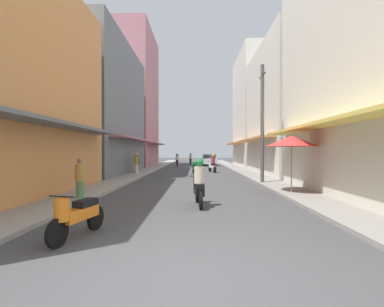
{
  "coord_description": "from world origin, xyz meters",
  "views": [
    {
      "loc": [
        0.2,
        -3.76,
        1.82
      ],
      "look_at": [
        -0.14,
        17.4,
        1.67
      ],
      "focal_mm": 26.09,
      "sensor_mm": 36.0,
      "label": 1
    }
  ],
  "objects_px": {
    "motorbike_white": "(212,164)",
    "pedestrian_foreground": "(80,180)",
    "motorbike_blue": "(190,159)",
    "motorbike_black": "(199,185)",
    "motorbike_orange": "(77,215)",
    "vendor_umbrella": "(292,141)",
    "pedestrian_crossing": "(137,162)",
    "motorbike_green": "(194,168)",
    "utility_pole": "(262,123)",
    "parked_car": "(209,160)",
    "motorbike_maroon": "(177,161)",
    "pedestrian_midway": "(136,162)"
  },
  "relations": [
    {
      "from": "motorbike_white",
      "to": "pedestrian_foreground",
      "type": "distance_m",
      "value": 15.35
    },
    {
      "from": "motorbike_blue",
      "to": "motorbike_black",
      "type": "height_order",
      "value": "same"
    },
    {
      "from": "motorbike_orange",
      "to": "vendor_umbrella",
      "type": "distance_m",
      "value": 9.0
    },
    {
      "from": "motorbike_blue",
      "to": "pedestrian_crossing",
      "type": "relative_size",
      "value": 1.04
    },
    {
      "from": "motorbike_green",
      "to": "pedestrian_crossing",
      "type": "distance_m",
      "value": 4.83
    },
    {
      "from": "pedestrian_foreground",
      "to": "utility_pole",
      "type": "xyz_separation_m",
      "value": [
        7.88,
        5.42,
        2.59
      ]
    },
    {
      "from": "vendor_umbrella",
      "to": "motorbike_green",
      "type": "bearing_deg",
      "value": 112.04
    },
    {
      "from": "pedestrian_foreground",
      "to": "vendor_umbrella",
      "type": "bearing_deg",
      "value": 11.59
    },
    {
      "from": "motorbike_white",
      "to": "parked_car",
      "type": "distance_m",
      "value": 11.94
    },
    {
      "from": "pedestrian_crossing",
      "to": "motorbike_black",
      "type": "bearing_deg",
      "value": -69.96
    },
    {
      "from": "motorbike_blue",
      "to": "utility_pole",
      "type": "bearing_deg",
      "value": -79.27
    },
    {
      "from": "motorbike_maroon",
      "to": "vendor_umbrella",
      "type": "relative_size",
      "value": 0.73
    },
    {
      "from": "motorbike_green",
      "to": "pedestrian_crossing",
      "type": "height_order",
      "value": "pedestrian_crossing"
    },
    {
      "from": "motorbike_green",
      "to": "motorbike_white",
      "type": "bearing_deg",
      "value": 55.32
    },
    {
      "from": "pedestrian_midway",
      "to": "parked_car",
      "type": "bearing_deg",
      "value": 66.52
    },
    {
      "from": "vendor_umbrella",
      "to": "motorbike_white",
      "type": "bearing_deg",
      "value": 101.64
    },
    {
      "from": "motorbike_maroon",
      "to": "pedestrian_foreground",
      "type": "distance_m",
      "value": 23.28
    },
    {
      "from": "utility_pole",
      "to": "motorbike_black",
      "type": "bearing_deg",
      "value": -119.95
    },
    {
      "from": "motorbike_green",
      "to": "utility_pole",
      "type": "bearing_deg",
      "value": -59.75
    },
    {
      "from": "motorbike_black",
      "to": "parked_car",
      "type": "distance_m",
      "value": 27.03
    },
    {
      "from": "pedestrian_foreground",
      "to": "pedestrian_midway",
      "type": "bearing_deg",
      "value": 92.36
    },
    {
      "from": "motorbike_orange",
      "to": "motorbike_green",
      "type": "bearing_deg",
      "value": 81.96
    },
    {
      "from": "motorbike_blue",
      "to": "pedestrian_foreground",
      "type": "bearing_deg",
      "value": -96.62
    },
    {
      "from": "pedestrian_midway",
      "to": "utility_pole",
      "type": "height_order",
      "value": "utility_pole"
    },
    {
      "from": "pedestrian_crossing",
      "to": "pedestrian_midway",
      "type": "xyz_separation_m",
      "value": [
        0.19,
        -1.24,
        0.0
      ]
    },
    {
      "from": "utility_pole",
      "to": "motorbike_maroon",
      "type": "bearing_deg",
      "value": 108.52
    },
    {
      "from": "motorbike_orange",
      "to": "pedestrian_crossing",
      "type": "relative_size",
      "value": 1.03
    },
    {
      "from": "motorbike_green",
      "to": "pedestrian_crossing",
      "type": "xyz_separation_m",
      "value": [
        -4.72,
        0.9,
        0.47
      ]
    },
    {
      "from": "motorbike_maroon",
      "to": "vendor_umbrella",
      "type": "distance_m",
      "value": 22.47
    },
    {
      "from": "motorbike_green",
      "to": "motorbike_maroon",
      "type": "bearing_deg",
      "value": 100.73
    },
    {
      "from": "pedestrian_midway",
      "to": "utility_pole",
      "type": "bearing_deg",
      "value": -36.7
    },
    {
      "from": "parked_car",
      "to": "utility_pole",
      "type": "relative_size",
      "value": 0.63
    },
    {
      "from": "pedestrian_foreground",
      "to": "utility_pole",
      "type": "height_order",
      "value": "utility_pole"
    },
    {
      "from": "motorbike_orange",
      "to": "utility_pole",
      "type": "xyz_separation_m",
      "value": [
        6.14,
        9.73,
        2.88
      ]
    },
    {
      "from": "motorbike_green",
      "to": "motorbike_white",
      "type": "xyz_separation_m",
      "value": [
        1.58,
        2.28,
        0.2
      ]
    },
    {
      "from": "motorbike_blue",
      "to": "pedestrian_midway",
      "type": "xyz_separation_m",
      "value": [
        -3.86,
        -17.5,
        0.28
      ]
    },
    {
      "from": "motorbike_white",
      "to": "pedestrian_foreground",
      "type": "bearing_deg",
      "value": -111.5
    },
    {
      "from": "pedestrian_crossing",
      "to": "vendor_umbrella",
      "type": "relative_size",
      "value": 0.7
    },
    {
      "from": "motorbike_blue",
      "to": "motorbike_white",
      "type": "relative_size",
      "value": 1.03
    },
    {
      "from": "motorbike_black",
      "to": "pedestrian_foreground",
      "type": "relative_size",
      "value": 1.13
    },
    {
      "from": "pedestrian_midway",
      "to": "motorbike_green",
      "type": "bearing_deg",
      "value": 4.34
    },
    {
      "from": "motorbike_black",
      "to": "parked_car",
      "type": "xyz_separation_m",
      "value": [
        1.54,
        26.99,
        0.04
      ]
    },
    {
      "from": "motorbike_blue",
      "to": "pedestrian_midway",
      "type": "distance_m",
      "value": 17.92
    },
    {
      "from": "motorbike_green",
      "to": "pedestrian_crossing",
      "type": "relative_size",
      "value": 1.04
    },
    {
      "from": "vendor_umbrella",
      "to": "motorbike_orange",
      "type": "bearing_deg",
      "value": -137.2
    },
    {
      "from": "motorbike_green",
      "to": "motorbike_blue",
      "type": "height_order",
      "value": "motorbike_blue"
    },
    {
      "from": "motorbike_blue",
      "to": "parked_car",
      "type": "xyz_separation_m",
      "value": [
        2.46,
        -2.93,
        0.04
      ]
    },
    {
      "from": "motorbike_orange",
      "to": "pedestrian_midway",
      "type": "xyz_separation_m",
      "value": [
        -2.22,
        15.96,
        0.48
      ]
    },
    {
      "from": "pedestrian_midway",
      "to": "vendor_umbrella",
      "type": "height_order",
      "value": "vendor_umbrella"
    },
    {
      "from": "motorbike_maroon",
      "to": "parked_car",
      "type": "xyz_separation_m",
      "value": [
        3.93,
        3.01,
        0.04
      ]
    }
  ]
}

